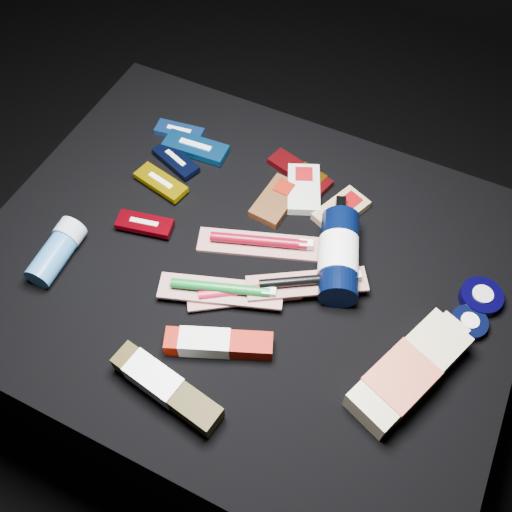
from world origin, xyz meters
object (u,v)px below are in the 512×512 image
at_px(deodorant_stick, 57,251).
at_px(toothpaste_carton_red, 214,343).
at_px(lotion_bottle, 339,255).
at_px(bodywash_bottle, 407,373).

bearing_deg(deodorant_stick, toothpaste_carton_red, -9.22).
bearing_deg(lotion_bottle, deodorant_stick, -175.69).
bearing_deg(toothpaste_carton_red, bodywash_bottle, -6.63).
relative_size(lotion_bottle, bodywash_bottle, 0.94).
height_order(lotion_bottle, toothpaste_carton_red, lotion_bottle).
relative_size(lotion_bottle, deodorant_stick, 1.73).
xyz_separation_m(deodorant_stick, toothpaste_carton_red, (0.34, -0.03, -0.01)).
distance_m(lotion_bottle, bodywash_bottle, 0.24).
relative_size(bodywash_bottle, toothpaste_carton_red, 1.34).
xyz_separation_m(lotion_bottle, bodywash_bottle, (0.18, -0.15, -0.01)).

